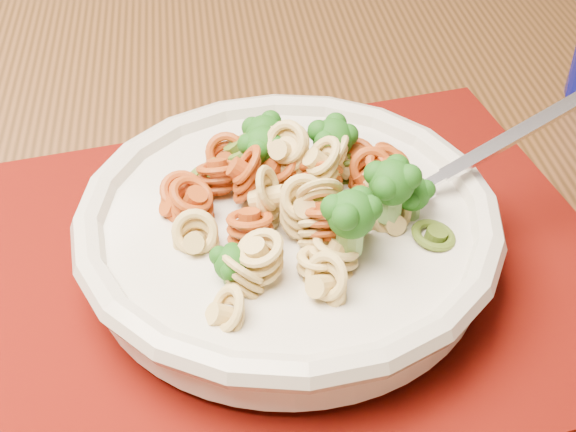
# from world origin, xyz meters

# --- Properties ---
(dining_table) EXTENTS (1.78, 1.46, 0.77)m
(dining_table) POSITION_xyz_m (0.41, -0.06, 0.67)
(dining_table) COLOR #593419
(dining_table) RESTS_ON ground
(placemat) EXTENTS (0.53, 0.50, 0.00)m
(placemat) POSITION_xyz_m (0.50, -0.16, 0.77)
(placemat) COLOR #560E03
(placemat) RESTS_ON dining_table
(pasta_bowl) EXTENTS (0.27, 0.27, 0.05)m
(pasta_bowl) POSITION_xyz_m (0.51, -0.15, 0.80)
(pasta_bowl) COLOR beige
(pasta_bowl) RESTS_ON placemat
(pasta_broccoli_heap) EXTENTS (0.23, 0.23, 0.06)m
(pasta_broccoli_heap) POSITION_xyz_m (0.51, -0.15, 0.82)
(pasta_broccoli_heap) COLOR tan
(pasta_broccoli_heap) RESTS_ON pasta_bowl
(fork) EXTENTS (0.16, 0.13, 0.08)m
(fork) POSITION_xyz_m (0.58, -0.12, 0.81)
(fork) COLOR silver
(fork) RESTS_ON pasta_bowl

